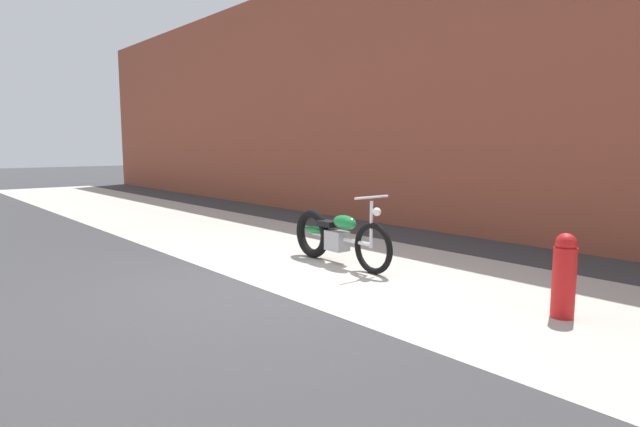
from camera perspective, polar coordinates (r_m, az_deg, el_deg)
ground_plane at (r=6.31m, az=-6.51°, el=-8.06°), size 80.00×80.00×0.00m
sidewalk_slab at (r=7.39m, az=4.88°, el=-5.72°), size 36.00×3.50×0.01m
brick_building_wall at (r=10.02m, az=19.53°, el=13.60°), size 36.00×0.50×5.67m
motorcycle_green at (r=7.49m, az=1.49°, el=-2.44°), size 2.01×0.58×1.03m
fire_hydrant at (r=5.65m, az=24.95°, el=-6.10°), size 0.22×0.22×0.84m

